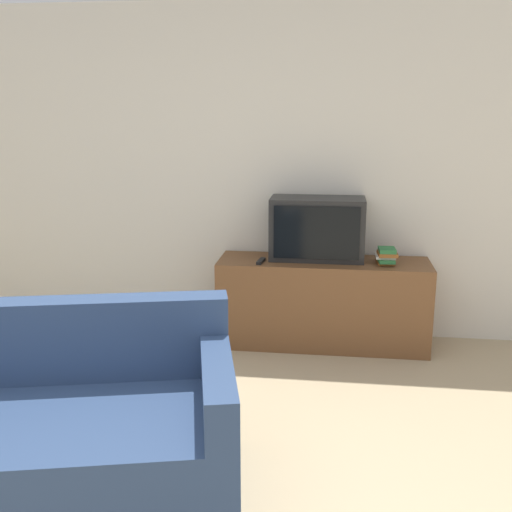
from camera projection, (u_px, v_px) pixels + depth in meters
wall_back at (221, 173)px, 4.80m from camera, size 9.00×0.06×2.60m
tv_stand at (323, 303)px, 4.64m from camera, size 1.61×0.48×0.67m
television at (317, 228)px, 4.58m from camera, size 0.71×0.35×0.47m
couch at (2, 445)px, 2.74m from camera, size 2.26×1.35×0.90m
book_stack at (386, 256)px, 4.46m from camera, size 0.16×0.22×0.12m
remote_on_stand at (261, 261)px, 4.51m from camera, size 0.06×0.16×0.02m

